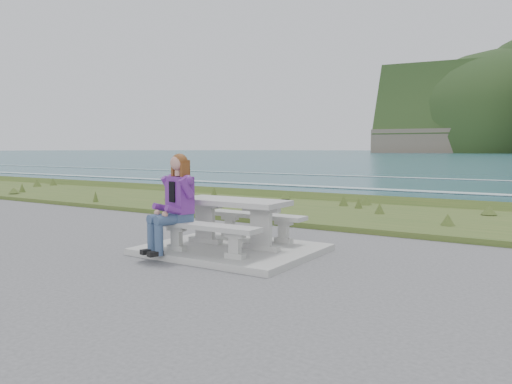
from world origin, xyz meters
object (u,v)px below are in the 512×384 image
bench_landward (204,231)px  picnic_table (232,210)px  seated_woman (171,216)px  bench_seaward (256,219)px

bench_landward → picnic_table: bearing=90.0°
seated_woman → picnic_table: bearing=73.4°
picnic_table → seated_woman: (-0.53, -0.84, -0.04)m
seated_woman → bench_landward: bearing=30.1°
bench_seaward → seated_woman: seated_woman is taller
picnic_table → bench_landward: bearing=-90.0°
picnic_table → bench_seaward: 0.74m
bench_seaward → seated_woman: (-0.53, -1.54, 0.19)m
bench_landward → seated_woman: size_ratio=1.22×
picnic_table → seated_woman: bearing=-122.4°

